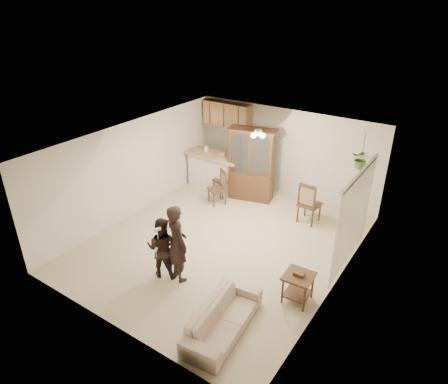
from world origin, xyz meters
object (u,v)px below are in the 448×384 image
Objects in this scene: china_hutch at (251,165)px; side_table at (298,287)px; chair_bar at (223,186)px; chair_hutch_left at (217,194)px; chair_hutch_right at (309,210)px; sofa at (223,314)px; adult at (177,241)px; child at (162,247)px.

china_hutch reaches higher than side_table.
chair_hutch_left is at bearing -59.59° from chair_bar.
chair_hutch_right is at bearing 109.30° from side_table.
sofa is 1.76× the size of chair_bar.
adult is 0.87× the size of china_hutch.
child is at bearing 42.48° from adult.
side_table is 0.68× the size of chair_hutch_left.
chair_bar is at bearing 141.51° from side_table.
side_table is at bearing -23.07° from chair_bar.
chair_hutch_right is (-1.02, 2.90, 0.01)m from side_table.
adult reaches higher than chair_hutch_left.
chair_bar is at bearing -173.89° from china_hutch.
chair_hutch_left is (0.14, -0.53, -0.03)m from chair_bar.
adult is at bearing -54.27° from chair_bar.
chair_bar is (-2.93, 4.34, -0.07)m from sofa.
adult is at bearing -36.72° from chair_hutch_left.
sofa is at bearing -79.21° from china_hutch.
adult is 0.41m from child.
chair_bar reaches higher than side_table.
sofa is 5.15m from china_hutch.
china_hutch is 4.40m from side_table.
chair_bar is at bearing 137.10° from chair_hutch_left.
chair_hutch_right is at bearing -3.05° from sofa.
adult is at bearing -162.81° from side_table.
child is 4.06m from china_hutch.
chair_hutch_left is 0.86× the size of chair_hutch_right.
chair_hutch_right is at bearing 43.28° from chair_hutch_left.
sofa is 1.04× the size of adult.
chair_hutch_right reaches higher than side_table.
chair_hutch_left is 2.57m from chair_hutch_right.
child is 4.09m from chair_hutch_right.
adult is (-1.58, 0.70, 0.53)m from sofa.
child reaches higher than sofa.
chair_bar is at bearing 27.45° from sofa.
chair_hutch_right reaches higher than chair_bar.
side_table is (2.93, -3.21, -0.71)m from china_hutch.
side_table is at bearing -138.45° from adult.
chair_hutch_left is at bearing -96.91° from child.
china_hutch is (-0.27, 4.04, 0.34)m from child.
chair_hutch_left is (-0.88, 3.23, -0.40)m from child.
child is at bearing -162.70° from side_table.
side_table is (2.33, 0.72, -0.59)m from adult.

